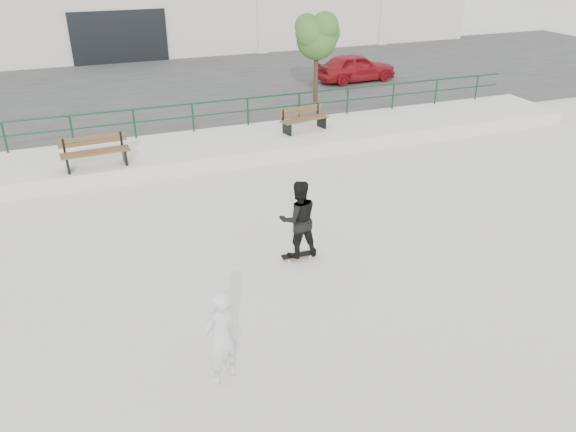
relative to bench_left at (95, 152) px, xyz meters
name	(u,v)px	position (x,y,z in m)	size (l,w,h in m)	color
ground	(269,328)	(2.44, -8.56, -0.95)	(120.00, 120.00, 0.00)	silver
ledge	(173,154)	(2.44, 0.94, -0.70)	(30.00, 3.00, 0.50)	silver
parking_strip	(138,93)	(2.44, 9.44, -0.70)	(60.00, 14.00, 0.50)	#353535
railing	(164,114)	(2.44, 2.24, 0.29)	(28.00, 0.06, 1.03)	#153C26
bench_left	(95,152)	(0.00, 0.00, 0.00)	(2.00, 0.69, 0.91)	#512C1B
bench_right	(304,119)	(7.09, 0.97, -0.04)	(1.84, 0.87, 0.82)	#512C1B
tree	(317,34)	(9.04, 4.34, 2.25)	(2.03, 1.80, 3.60)	#432F21
red_car	(356,67)	(12.24, 7.04, 0.20)	(1.53, 3.80, 1.30)	maroon
skateboard	(298,255)	(3.94, -6.34, -0.88)	(0.79, 0.24, 0.09)	black
standing_skater	(298,219)	(3.94, -6.34, 0.06)	(0.89, 0.69, 1.83)	black
seated_skater	(221,337)	(1.28, -9.55, -0.08)	(0.64, 0.42, 1.75)	silver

